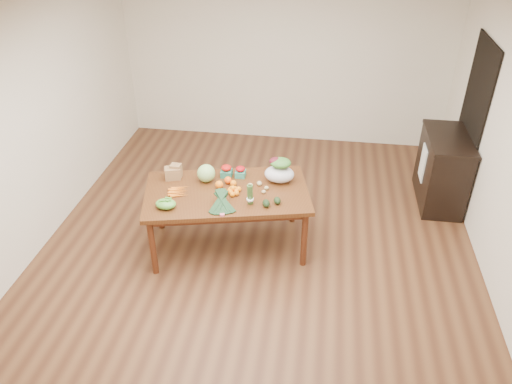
# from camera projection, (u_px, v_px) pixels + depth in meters

# --- Properties ---
(floor) EXTENTS (6.00, 6.00, 0.00)m
(floor) POSITION_uv_depth(u_px,v_px,m) (257.00, 250.00, 5.80)
(floor) COLOR brown
(floor) RESTS_ON ground
(ceiling) EXTENTS (5.00, 6.00, 0.02)m
(ceiling) POSITION_uv_depth(u_px,v_px,m) (257.00, 9.00, 4.35)
(ceiling) COLOR white
(ceiling) RESTS_ON room_walls
(room_walls) EXTENTS (5.02, 6.02, 2.70)m
(room_walls) POSITION_uv_depth(u_px,v_px,m) (257.00, 147.00, 5.07)
(room_walls) COLOR white
(room_walls) RESTS_ON floor
(dining_table) EXTENTS (1.97, 1.38, 0.75)m
(dining_table) POSITION_uv_depth(u_px,v_px,m) (228.00, 219.00, 5.69)
(dining_table) COLOR #532D13
(dining_table) RESTS_ON floor
(doorway_dark) EXTENTS (0.02, 1.00, 2.10)m
(doorway_dark) POSITION_uv_depth(u_px,v_px,m) (470.00, 124.00, 6.26)
(doorway_dark) COLOR black
(doorway_dark) RESTS_ON floor
(cabinet) EXTENTS (0.52, 1.02, 0.94)m
(cabinet) POSITION_uv_depth(u_px,v_px,m) (442.00, 170.00, 6.44)
(cabinet) COLOR black
(cabinet) RESTS_ON floor
(dish_towel) EXTENTS (0.02, 0.28, 0.45)m
(dish_towel) POSITION_uv_depth(u_px,v_px,m) (423.00, 163.00, 6.43)
(dish_towel) COLOR white
(dish_towel) RESTS_ON cabinet
(paper_bag) EXTENTS (0.27, 0.25, 0.17)m
(paper_bag) POSITION_uv_depth(u_px,v_px,m) (173.00, 172.00, 5.67)
(paper_bag) COLOR olive
(paper_bag) RESTS_ON dining_table
(cabbage) EXTENTS (0.20, 0.20, 0.20)m
(cabbage) POSITION_uv_depth(u_px,v_px,m) (206.00, 173.00, 5.61)
(cabbage) COLOR #ADDC7F
(cabbage) RESTS_ON dining_table
(strawberry_basket_a) EXTENTS (0.15, 0.15, 0.11)m
(strawberry_basket_a) POSITION_uv_depth(u_px,v_px,m) (226.00, 172.00, 5.73)
(strawberry_basket_a) COLOR red
(strawberry_basket_a) RESTS_ON dining_table
(strawberry_basket_b) EXTENTS (0.14, 0.14, 0.10)m
(strawberry_basket_b) POSITION_uv_depth(u_px,v_px,m) (240.00, 173.00, 5.72)
(strawberry_basket_b) COLOR red
(strawberry_basket_b) RESTS_ON dining_table
(orange_a) EXTENTS (0.09, 0.09, 0.09)m
(orange_a) POSITION_uv_depth(u_px,v_px,m) (219.00, 185.00, 5.52)
(orange_a) COLOR #FF620F
(orange_a) RESTS_ON dining_table
(orange_b) EXTENTS (0.08, 0.08, 0.08)m
(orange_b) POSITION_uv_depth(u_px,v_px,m) (228.00, 180.00, 5.60)
(orange_b) COLOR #F15F0E
(orange_b) RESTS_ON dining_table
(orange_c) EXTENTS (0.07, 0.07, 0.07)m
(orange_c) POSITION_uv_depth(u_px,v_px,m) (233.00, 183.00, 5.56)
(orange_c) COLOR orange
(orange_c) RESTS_ON dining_table
(mandarin_cluster) EXTENTS (0.22, 0.22, 0.09)m
(mandarin_cluster) POSITION_uv_depth(u_px,v_px,m) (233.00, 189.00, 5.43)
(mandarin_cluster) COLOR orange
(mandarin_cluster) RESTS_ON dining_table
(carrots) EXTENTS (0.26, 0.26, 0.03)m
(carrots) POSITION_uv_depth(u_px,v_px,m) (178.00, 191.00, 5.46)
(carrots) COLOR orange
(carrots) RESTS_ON dining_table
(snap_pea_bag) EXTENTS (0.22, 0.16, 0.10)m
(snap_pea_bag) POSITION_uv_depth(u_px,v_px,m) (166.00, 204.00, 5.19)
(snap_pea_bag) COLOR green
(snap_pea_bag) RESTS_ON dining_table
(kale_bunch) EXTENTS (0.40, 0.46, 0.16)m
(kale_bunch) POSITION_uv_depth(u_px,v_px,m) (222.00, 203.00, 5.14)
(kale_bunch) COLOR black
(kale_bunch) RESTS_ON dining_table
(asparagus_bundle) EXTENTS (0.10, 0.13, 0.26)m
(asparagus_bundle) POSITION_uv_depth(u_px,v_px,m) (250.00, 194.00, 5.20)
(asparagus_bundle) COLOR #4D873E
(asparagus_bundle) RESTS_ON dining_table
(potato_a) EXTENTS (0.06, 0.05, 0.05)m
(potato_a) POSITION_uv_depth(u_px,v_px,m) (250.00, 185.00, 5.54)
(potato_a) COLOR tan
(potato_a) RESTS_ON dining_table
(potato_b) EXTENTS (0.05, 0.04, 0.04)m
(potato_b) POSITION_uv_depth(u_px,v_px,m) (264.00, 192.00, 5.44)
(potato_b) COLOR tan
(potato_b) RESTS_ON dining_table
(potato_c) EXTENTS (0.05, 0.05, 0.05)m
(potato_c) POSITION_uv_depth(u_px,v_px,m) (259.00, 184.00, 5.57)
(potato_c) COLOR tan
(potato_c) RESTS_ON dining_table
(potato_d) EXTENTS (0.06, 0.05, 0.05)m
(potato_d) POSITION_uv_depth(u_px,v_px,m) (259.00, 183.00, 5.59)
(potato_d) COLOR tan
(potato_d) RESTS_ON dining_table
(potato_e) EXTENTS (0.05, 0.05, 0.04)m
(potato_e) POSITION_uv_depth(u_px,v_px,m) (266.00, 188.00, 5.50)
(potato_e) COLOR tan
(potato_e) RESTS_ON dining_table
(avocado_a) EXTENTS (0.10, 0.13, 0.08)m
(avocado_a) POSITION_uv_depth(u_px,v_px,m) (266.00, 203.00, 5.22)
(avocado_a) COLOR black
(avocado_a) RESTS_ON dining_table
(avocado_b) EXTENTS (0.10, 0.12, 0.07)m
(avocado_b) POSITION_uv_depth(u_px,v_px,m) (277.00, 201.00, 5.26)
(avocado_b) COLOR black
(avocado_b) RESTS_ON dining_table
(salad_bag) EXTENTS (0.39, 0.32, 0.26)m
(salad_bag) POSITION_uv_depth(u_px,v_px,m) (279.00, 171.00, 5.59)
(salad_bag) COLOR silver
(salad_bag) RESTS_ON dining_table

